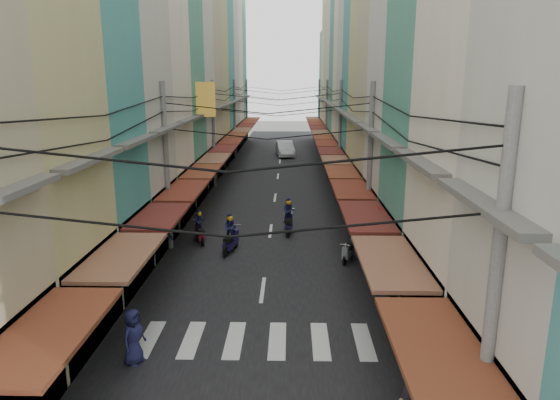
# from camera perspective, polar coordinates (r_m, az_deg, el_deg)

# --- Properties ---
(ground) EXTENTS (160.00, 160.00, 0.00)m
(ground) POSITION_cam_1_polar(r_m,az_deg,el_deg) (22.30, -1.70, -8.16)
(ground) COLOR slate
(ground) RESTS_ON ground
(road) EXTENTS (10.00, 80.00, 0.02)m
(road) POSITION_cam_1_polar(r_m,az_deg,el_deg) (41.52, -0.31, 2.19)
(road) COLOR black
(road) RESTS_ON ground
(sidewalk_left) EXTENTS (3.00, 80.00, 0.06)m
(sidewalk_left) POSITION_cam_1_polar(r_m,az_deg,el_deg) (42.19, -9.18, 2.23)
(sidewalk_left) COLOR slate
(sidewalk_left) RESTS_ON ground
(sidewalk_right) EXTENTS (3.00, 80.00, 0.06)m
(sidewalk_right) POSITION_cam_1_polar(r_m,az_deg,el_deg) (41.85, 8.63, 2.16)
(sidewalk_right) COLOR slate
(sidewalk_right) RESTS_ON ground
(crosswalk) EXTENTS (7.55, 2.40, 0.01)m
(crosswalk) POSITION_cam_1_polar(r_m,az_deg,el_deg) (16.88, -2.77, -15.70)
(crosswalk) COLOR silver
(crosswalk) RESTS_ON ground
(building_row_left) EXTENTS (7.80, 67.67, 23.70)m
(building_row_left) POSITION_cam_1_polar(r_m,az_deg,el_deg) (38.33, -12.86, 15.59)
(building_row_left) COLOR beige
(building_row_left) RESTS_ON ground
(building_row_right) EXTENTS (7.80, 68.98, 22.59)m
(building_row_right) POSITION_cam_1_polar(r_m,az_deg,el_deg) (37.75, 12.06, 15.11)
(building_row_right) COLOR teal
(building_row_right) RESTS_ON ground
(utility_poles) EXTENTS (10.20, 66.13, 8.20)m
(utility_poles) POSITION_cam_1_polar(r_m,az_deg,el_deg) (35.74, -0.54, 10.96)
(utility_poles) COLOR gray
(utility_poles) RESTS_ON ground
(white_car) EXTENTS (5.95, 2.93, 2.02)m
(white_car) POSITION_cam_1_polar(r_m,az_deg,el_deg) (55.07, 0.57, 5.05)
(white_car) COLOR silver
(white_car) RESTS_ON ground
(bicycle) EXTENTS (1.43, 0.55, 0.98)m
(bicycle) POSITION_cam_1_polar(r_m,az_deg,el_deg) (21.53, 18.49, -9.74)
(bicycle) COLOR black
(bicycle) RESTS_ON ground
(moving_scooters) EXTENTS (7.79, 6.01, 1.99)m
(moving_scooters) POSITION_cam_1_polar(r_m,az_deg,el_deg) (25.74, -2.99, -3.80)
(moving_scooters) COLOR black
(moving_scooters) RESTS_ON ground
(parked_scooters) EXTENTS (12.85, 14.70, 1.01)m
(parked_scooters) POSITION_cam_1_polar(r_m,az_deg,el_deg) (19.78, 11.17, -9.91)
(parked_scooters) COLOR black
(parked_scooters) RESTS_ON ground
(pedestrians) EXTENTS (11.41, 22.65, 2.25)m
(pedestrians) POSITION_cam_1_polar(r_m,az_deg,el_deg) (24.16, -11.50, -3.99)
(pedestrians) COLOR #28202B
(pedestrians) RESTS_ON ground
(market_umbrella) EXTENTS (2.43, 2.43, 2.56)m
(market_umbrella) POSITION_cam_1_polar(r_m,az_deg,el_deg) (20.67, 16.39, -3.90)
(market_umbrella) COLOR #B2B2B7
(market_umbrella) RESTS_ON ground
(traffic_sign) EXTENTS (0.10, 0.69, 3.15)m
(traffic_sign) POSITION_cam_1_polar(r_m,az_deg,el_deg) (21.32, 11.13, -2.88)
(traffic_sign) COLOR gray
(traffic_sign) RESTS_ON ground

